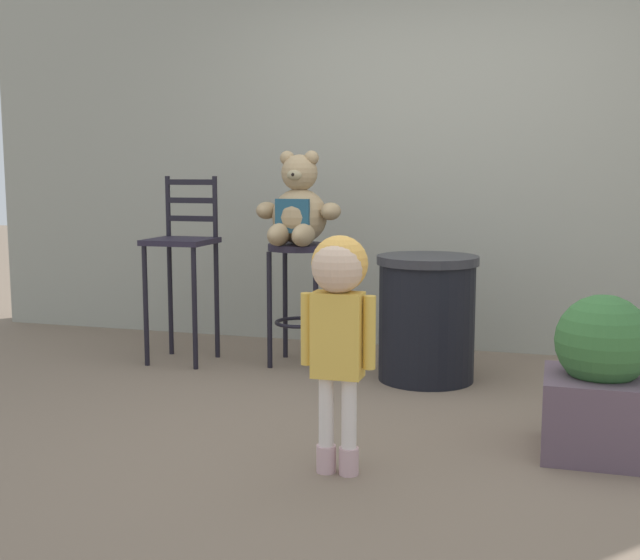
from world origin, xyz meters
TOP-DOWN VIEW (x-y plane):
  - ground_plane at (0.00, 0.00)m, footprint 24.00×24.00m
  - building_wall at (0.00, 1.99)m, footprint 6.90×0.30m
  - bar_stool_with_teddy at (-0.75, 1.13)m, footprint 0.40×0.40m
  - teddy_bear at (-0.75, 1.10)m, footprint 0.54×0.48m
  - child_walking at (-0.03, -0.60)m, footprint 0.31×0.24m
  - trash_bin at (0.08, 0.97)m, footprint 0.59×0.59m
  - bar_chair_empty at (-1.50, 1.01)m, footprint 0.39×0.39m
  - planter_with_shrub at (0.99, -0.07)m, footprint 0.47×0.47m

SIDE VIEW (x-z plane):
  - ground_plane at x=0.00m, z-range 0.00..0.00m
  - planter_with_shrub at x=0.99m, z-range -0.03..0.67m
  - trash_bin at x=0.08m, z-range 0.00..0.74m
  - bar_stool_with_teddy at x=-0.75m, z-range 0.17..0.93m
  - bar_chair_empty at x=-1.50m, z-range 0.10..1.29m
  - child_walking at x=-0.03m, z-range 0.22..1.19m
  - teddy_bear at x=-0.75m, z-range 0.69..1.27m
  - building_wall at x=0.00m, z-range 0.00..3.53m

